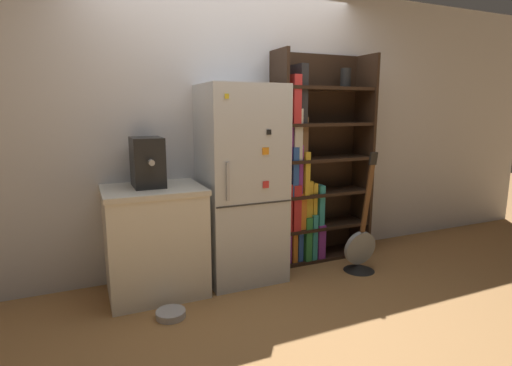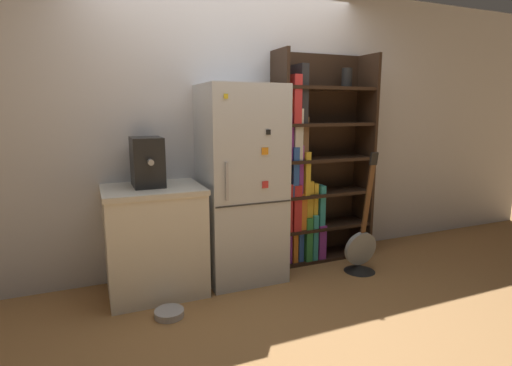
{
  "view_description": "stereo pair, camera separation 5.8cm",
  "coord_description": "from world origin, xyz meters",
  "px_view_note": "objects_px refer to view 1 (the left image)",
  "views": [
    {
      "loc": [
        -1.25,
        -2.99,
        1.47
      ],
      "look_at": [
        0.14,
        0.15,
        0.84
      ],
      "focal_mm": 28.0,
      "sensor_mm": 36.0,
      "label": 1
    },
    {
      "loc": [
        -1.2,
        -3.01,
        1.47
      ],
      "look_at": [
        0.14,
        0.15,
        0.84
      ],
      "focal_mm": 28.0,
      "sensor_mm": 36.0,
      "label": 2
    }
  ],
  "objects_px": {
    "espresso_machine": "(147,162)",
    "pet_bowl": "(171,313)",
    "bookshelf": "(308,172)",
    "guitar": "(360,254)",
    "refrigerator": "(241,184)"
  },
  "relations": [
    {
      "from": "refrigerator",
      "to": "espresso_machine",
      "type": "relative_size",
      "value": 4.33
    },
    {
      "from": "guitar",
      "to": "pet_bowl",
      "type": "height_order",
      "value": "guitar"
    },
    {
      "from": "refrigerator",
      "to": "bookshelf",
      "type": "relative_size",
      "value": 0.84
    },
    {
      "from": "bookshelf",
      "to": "espresso_machine",
      "type": "distance_m",
      "value": 1.56
    },
    {
      "from": "bookshelf",
      "to": "espresso_machine",
      "type": "height_order",
      "value": "bookshelf"
    },
    {
      "from": "bookshelf",
      "to": "pet_bowl",
      "type": "xyz_separation_m",
      "value": [
        -1.51,
        -0.63,
        -0.84
      ]
    },
    {
      "from": "bookshelf",
      "to": "guitar",
      "type": "height_order",
      "value": "bookshelf"
    },
    {
      "from": "refrigerator",
      "to": "bookshelf",
      "type": "distance_m",
      "value": 0.78
    },
    {
      "from": "espresso_machine",
      "to": "pet_bowl",
      "type": "bearing_deg",
      "value": -86.3
    },
    {
      "from": "espresso_machine",
      "to": "refrigerator",
      "type": "bearing_deg",
      "value": -3.22
    },
    {
      "from": "bookshelf",
      "to": "espresso_machine",
      "type": "xyz_separation_m",
      "value": [
        -1.54,
        -0.11,
        0.19
      ]
    },
    {
      "from": "guitar",
      "to": "bookshelf",
      "type": "bearing_deg",
      "value": 119.22
    },
    {
      "from": "espresso_machine",
      "to": "pet_bowl",
      "type": "height_order",
      "value": "espresso_machine"
    },
    {
      "from": "refrigerator",
      "to": "guitar",
      "type": "relative_size",
      "value": 1.5
    },
    {
      "from": "bookshelf",
      "to": "guitar",
      "type": "bearing_deg",
      "value": -60.78
    }
  ]
}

